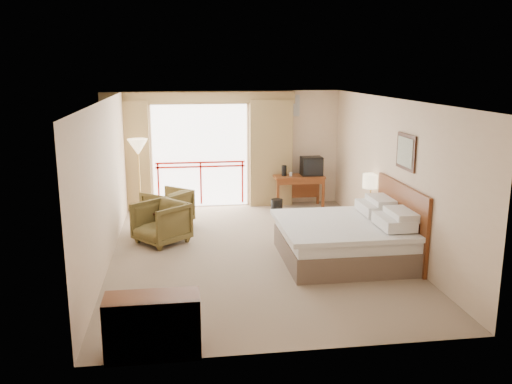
{
  "coord_description": "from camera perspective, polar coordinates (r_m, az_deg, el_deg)",
  "views": [
    {
      "loc": [
        -1.26,
        -9.11,
        3.23
      ],
      "look_at": [
        0.08,
        0.4,
        1.01
      ],
      "focal_mm": 38.0,
      "sensor_mm": 36.0,
      "label": 1
    }
  ],
  "objects": [
    {
      "name": "wall_right",
      "position": [
        10.04,
        14.13,
        1.81
      ],
      "size": [
        0.0,
        7.0,
        7.0
      ],
      "primitive_type": "plane",
      "rotation": [
        1.57,
        0.0,
        -1.57
      ],
      "color": "beige",
      "rests_on": "ground"
    },
    {
      "name": "floor_lamp",
      "position": [
        12.07,
        -12.32,
        4.35
      ],
      "size": [
        0.44,
        0.44,
        1.71
      ],
      "rotation": [
        0.0,
        0.0,
        -0.06
      ],
      "color": "tan",
      "rests_on": "floor"
    },
    {
      "name": "cup",
      "position": [
        12.59,
        3.68,
        1.88
      ],
      "size": [
        0.08,
        0.08,
        0.1
      ],
      "primitive_type": "cylinder",
      "rotation": [
        0.0,
        0.0,
        0.32
      ],
      "color": "white",
      "rests_on": "desk"
    },
    {
      "name": "nightstand",
      "position": [
        10.96,
        11.92,
        -2.8
      ],
      "size": [
        0.45,
        0.53,
        0.6
      ],
      "primitive_type": "cube",
      "rotation": [
        0.0,
        0.0,
        -0.07
      ],
      "color": "#5E2811",
      "rests_on": "floor"
    },
    {
      "name": "curtain_left",
      "position": [
        12.67,
        -13.36,
        3.67
      ],
      "size": [
        1.0,
        0.26,
        2.5
      ],
      "primitive_type": "cube",
      "color": "olive",
      "rests_on": "wall_back"
    },
    {
      "name": "wall_front",
      "position": [
        6.05,
        4.41,
        -5.15
      ],
      "size": [
        5.0,
        0.0,
        5.0
      ],
      "primitive_type": "plane",
      "rotation": [
        -1.57,
        0.0,
        0.0
      ],
      "color": "beige",
      "rests_on": "ground"
    },
    {
      "name": "wastebasket",
      "position": [
        12.23,
        2.21,
        -1.52
      ],
      "size": [
        0.33,
        0.33,
        0.33
      ],
      "primitive_type": "cylinder",
      "rotation": [
        0.0,
        0.0,
        0.32
      ],
      "color": "black",
      "rests_on": "floor"
    },
    {
      "name": "balcony_railing",
      "position": [
        12.81,
        -5.85,
        2.07
      ],
      "size": [
        2.09,
        0.03,
        1.02
      ],
      "color": "red",
      "rests_on": "wall_back"
    },
    {
      "name": "armchair_far",
      "position": [
        11.53,
        -9.24,
        -3.44
      ],
      "size": [
        1.16,
        1.16,
        0.76
      ],
      "primitive_type": "imported",
      "rotation": [
        0.0,
        0.0,
        -2.3
      ],
      "color": "#4E411F",
      "rests_on": "floor"
    },
    {
      "name": "coffee_maker",
      "position": [
        12.59,
        2.97,
        2.25
      ],
      "size": [
        0.13,
        0.13,
        0.25
      ],
      "primitive_type": "cylinder",
      "rotation": [
        0.0,
        0.0,
        -0.11
      ],
      "color": "black",
      "rests_on": "desk"
    },
    {
      "name": "bed",
      "position": [
        9.39,
        9.46,
        -4.86
      ],
      "size": [
        2.13,
        2.06,
        0.97
      ],
      "color": "brown",
      "rests_on": "floor"
    },
    {
      "name": "headboard",
      "position": [
        9.64,
        15.0,
        -2.97
      ],
      "size": [
        0.06,
        2.1,
        1.3
      ],
      "primitive_type": "cube",
      "color": "#5E2811",
      "rests_on": "wall_right"
    },
    {
      "name": "wall_left",
      "position": [
        9.39,
        -15.46,
        0.97
      ],
      "size": [
        0.0,
        7.0,
        7.0
      ],
      "primitive_type": "plane",
      "rotation": [
        1.57,
        0.0,
        1.57
      ],
      "color": "beige",
      "rests_on": "ground"
    },
    {
      "name": "dresser",
      "position": [
        6.46,
        -10.8,
        -13.65
      ],
      "size": [
        1.08,
        0.46,
        0.72
      ],
      "rotation": [
        0.0,
        0.0,
        -0.07
      ],
      "color": "#5E2811",
      "rests_on": "floor"
    },
    {
      "name": "hvac_vent",
      "position": [
        12.87,
        3.49,
        9.07
      ],
      "size": [
        0.5,
        0.04,
        0.5
      ],
      "primitive_type": "cube",
      "color": "silver",
      "rests_on": "wall_back"
    },
    {
      "name": "floor",
      "position": [
        9.75,
        -0.16,
        -6.34
      ],
      "size": [
        7.0,
        7.0,
        0.0
      ],
      "primitive_type": "plane",
      "color": "gray",
      "rests_on": "ground"
    },
    {
      "name": "book",
      "position": [
        10.76,
        -10.13,
        -1.93
      ],
      "size": [
        0.16,
        0.21,
        0.02
      ],
      "primitive_type": "imported",
      "rotation": [
        0.0,
        0.0,
        0.01
      ],
      "color": "white",
      "rests_on": "side_table"
    },
    {
      "name": "valance",
      "position": [
        12.52,
        -6.02,
        9.83
      ],
      "size": [
        4.4,
        0.22,
        0.28
      ],
      "primitive_type": "cube",
      "color": "olive",
      "rests_on": "wall_back"
    },
    {
      "name": "wall_back",
      "position": [
        12.81,
        -2.32,
        4.57
      ],
      "size": [
        5.0,
        0.0,
        5.0
      ],
      "primitive_type": "plane",
      "rotation": [
        1.57,
        0.0,
        0.0
      ],
      "color": "beige",
      "rests_on": "ground"
    },
    {
      "name": "tv",
      "position": [
        12.71,
        5.86,
        2.72
      ],
      "size": [
        0.48,
        0.38,
        0.44
      ],
      "rotation": [
        0.0,
        0.0,
        -0.26
      ],
      "color": "black",
      "rests_on": "desk"
    },
    {
      "name": "side_table",
      "position": [
        10.8,
        -10.1,
        -2.75
      ],
      "size": [
        0.45,
        0.45,
        0.49
      ],
      "rotation": [
        0.0,
        0.0,
        -0.02
      ],
      "color": "black",
      "rests_on": "floor"
    },
    {
      "name": "phone",
      "position": [
        10.72,
        12.02,
        -1.28
      ],
      "size": [
        0.22,
        0.18,
        0.09
      ],
      "primitive_type": "cube",
      "rotation": [
        0.0,
        0.0,
        0.19
      ],
      "color": "black",
      "rests_on": "nightstand"
    },
    {
      "name": "balcony_door",
      "position": [
        12.76,
        -5.89,
        3.79
      ],
      "size": [
        2.4,
        0.0,
        2.4
      ],
      "primitive_type": "plane",
      "rotation": [
        1.57,
        0.0,
        0.0
      ],
      "color": "white",
      "rests_on": "wall_back"
    },
    {
      "name": "curtain_right",
      "position": [
        12.79,
        1.55,
        4.11
      ],
      "size": [
        1.0,
        0.26,
        2.5
      ],
      "primitive_type": "cube",
      "color": "olive",
      "rests_on": "wall_back"
    },
    {
      "name": "armchair_near",
      "position": [
        10.41,
        -9.87,
        -5.28
      ],
      "size": [
        1.2,
        1.2,
        0.78
      ],
      "primitive_type": "imported",
      "rotation": [
        0.0,
        0.0,
        -0.87
      ],
      "color": "#4E411F",
      "rests_on": "floor"
    },
    {
      "name": "table_lamp",
      "position": [
        10.83,
        12.02,
        1.09
      ],
      "size": [
        0.33,
        0.33,
        0.58
      ],
      "rotation": [
        0.0,
        0.0,
        -0.32
      ],
      "color": "tan",
      "rests_on": "nightstand"
    },
    {
      "name": "framed_art",
      "position": [
        9.4,
        15.5,
        4.09
      ],
      "size": [
        0.04,
        0.72,
        0.6
      ],
      "color": "black",
      "rests_on": "wall_right"
    },
    {
      "name": "ceiling",
      "position": [
        9.21,
        -0.17,
        9.71
      ],
      "size": [
        7.0,
        7.0,
        0.0
      ],
      "primitive_type": "plane",
      "rotation": [
        3.14,
        0.0,
        0.0
      ],
      "color": "white",
      "rests_on": "wall_back"
    },
    {
      "name": "desk",
      "position": [
        12.77,
        4.45,
        1.05
      ],
      "size": [
        1.16,
        0.56,
        0.76
      ],
      "rotation": [
        0.0,
        0.0,
        0.08
      ],
      "color": "#5E2811",
      "rests_on": "floor"
    }
  ]
}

